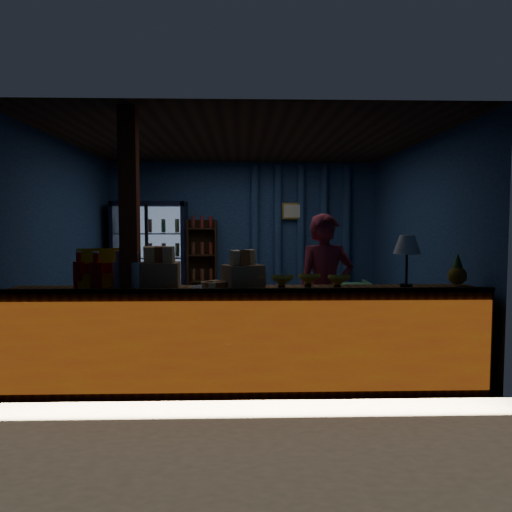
{
  "coord_description": "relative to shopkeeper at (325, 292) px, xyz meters",
  "views": [
    {
      "loc": [
        -0.03,
        -6.48,
        1.57
      ],
      "look_at": [
        0.15,
        -0.2,
        1.13
      ],
      "focal_mm": 35.0,
      "sensor_mm": 36.0,
      "label": 1
    }
  ],
  "objects": [
    {
      "name": "pastry_tray",
      "position": [
        -1.14,
        -0.62,
        0.15
      ],
      "size": [
        0.42,
        0.42,
        0.07
      ],
      "color": "silver",
      "rests_on": "counter"
    },
    {
      "name": "snack_box_left",
      "position": [
        -1.65,
        -0.52,
        0.26
      ],
      "size": [
        0.38,
        0.31,
        0.39
      ],
      "color": "#A07A4D",
      "rests_on": "counter"
    },
    {
      "name": "bottle_shelf",
      "position": [
        -1.55,
        3.36,
        -0.03
      ],
      "size": [
        0.5,
        0.28,
        1.6
      ],
      "color": "#352010",
      "rests_on": "ground"
    },
    {
      "name": "framed_picture",
      "position": [
        -0.0,
        3.39,
        0.92
      ],
      "size": [
        0.36,
        0.04,
        0.28
      ],
      "color": "gold",
      "rests_on": "room_walls"
    },
    {
      "name": "banana_bunches",
      "position": [
        -0.39,
        -0.63,
        0.2
      ],
      "size": [
        1.0,
        0.29,
        0.16
      ],
      "color": "gold",
      "rests_on": "counter"
    },
    {
      "name": "dirt_apron",
      "position": [
        -0.85,
        -2.5,
        -0.83
      ],
      "size": [
        5.6,
        5.6,
        0.0
      ],
      "primitive_type": "plane",
      "color": "brown",
      "rests_on": "ground"
    },
    {
      "name": "room_walls",
      "position": [
        -0.85,
        1.3,
        0.74
      ],
      "size": [
        4.6,
        4.6,
        4.6
      ],
      "color": "navy",
      "rests_on": "ground"
    },
    {
      "name": "green_chair",
      "position": [
        0.81,
        2.66,
        -0.51
      ],
      "size": [
        0.7,
        0.72,
        0.63
      ],
      "primitive_type": "imported",
      "rotation": [
        0.0,
        0.0,
        3.1
      ],
      "color": "#5CB878",
      "rests_on": "ground"
    },
    {
      "name": "counter",
      "position": [
        -0.85,
        -0.61,
        -0.35
      ],
      "size": [
        4.4,
        0.57,
        0.99
      ],
      "color": "brown",
      "rests_on": "ground"
    },
    {
      "name": "beverage_cooler",
      "position": [
        -2.4,
        3.22,
        0.11
      ],
      "size": [
        1.2,
        0.62,
        1.9
      ],
      "color": "black",
      "rests_on": "ground"
    },
    {
      "name": "table_lamp",
      "position": [
        0.65,
        -0.6,
        0.51
      ],
      "size": [
        0.25,
        0.25,
        0.49
      ],
      "color": "black",
      "rests_on": "counter"
    },
    {
      "name": "soda_bottles",
      "position": [
        -2.11,
        -0.6,
        0.26
      ],
      "size": [
        0.65,
        0.19,
        0.35
      ],
      "color": "red",
      "rests_on": "counter"
    },
    {
      "name": "side_table",
      "position": [
        -0.35,
        2.67,
        -0.59
      ],
      "size": [
        0.59,
        0.5,
        0.55
      ],
      "color": "#352010",
      "rests_on": "ground"
    },
    {
      "name": "yellow_sign",
      "position": [
        -2.18,
        -0.49,
        0.31
      ],
      "size": [
        0.46,
        0.26,
        0.37
      ],
      "color": "#D7C90B",
      "rests_on": "counter"
    },
    {
      "name": "shopkeeper",
      "position": [
        0.0,
        0.0,
        0.0
      ],
      "size": [
        0.64,
        0.46,
        1.65
      ],
      "primitive_type": "imported",
      "rotation": [
        0.0,
        0.0,
        0.11
      ],
      "color": "#98293B",
      "rests_on": "ground"
    },
    {
      "name": "snack_box_centre",
      "position": [
        -0.87,
        -0.58,
        0.25
      ],
      "size": [
        0.42,
        0.38,
        0.36
      ],
      "color": "#A07A4D",
      "rests_on": "counter"
    },
    {
      "name": "curtain_folds",
      "position": [
        0.15,
        3.44,
        0.47
      ],
      "size": [
        1.74,
        0.14,
        2.5
      ],
      "color": "navy",
      "rests_on": "room_walls"
    },
    {
      "name": "pineapple",
      "position": [
        1.2,
        -0.46,
        0.25
      ],
      "size": [
        0.18,
        0.18,
        0.31
      ],
      "color": "olive",
      "rests_on": "counter"
    },
    {
      "name": "support_post",
      "position": [
        -1.9,
        -0.6,
        0.47
      ],
      "size": [
        0.16,
        0.16,
        2.6
      ],
      "primitive_type": "cube",
      "color": "maroon",
      "rests_on": "ground"
    },
    {
      "name": "ground",
      "position": [
        -0.85,
        1.3,
        -0.83
      ],
      "size": [
        4.6,
        4.6,
        0.0
      ],
      "primitive_type": "plane",
      "color": "#515154",
      "rests_on": "ground"
    }
  ]
}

